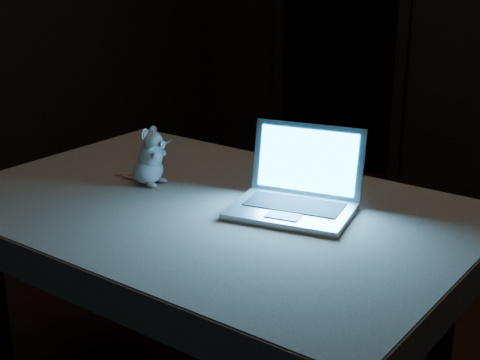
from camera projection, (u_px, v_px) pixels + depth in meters
The scene contains 5 objects.
doorway at pixel (340, 24), 5.00m from camera, with size 1.06×0.36×2.13m, color black, non-canonical shape.
table at pixel (211, 320), 2.36m from camera, with size 1.54×0.99×0.83m, color black, non-canonical shape.
tablecloth at pixel (198, 211), 2.32m from camera, with size 1.66×1.11×0.11m, color #BDAD9A, non-canonical shape.
laptop at pixel (292, 176), 2.10m from camera, with size 0.37×0.32×0.25m, color silver, non-canonical shape.
plush_mouse at pixel (147, 156), 2.38m from camera, with size 0.15×0.15×0.20m, color silver, non-canonical shape.
Camera 1 is at (1.13, -2.14, 1.63)m, focal length 52.00 mm.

